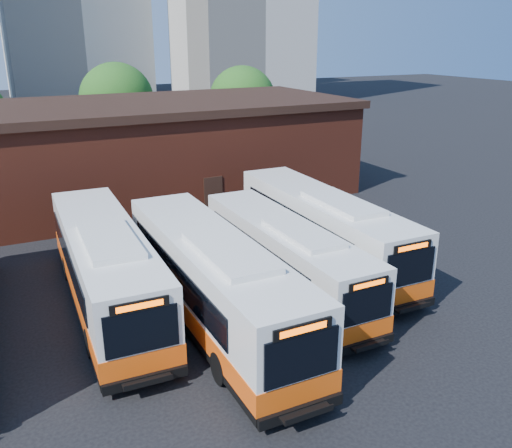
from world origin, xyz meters
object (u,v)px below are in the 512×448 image
bus_mideast (285,259)px  transit_worker (377,311)px  bus_midwest (213,284)px  bus_east (322,231)px  bus_west (106,270)px

bus_mideast → transit_worker: (1.20, -4.73, -0.45)m
bus_mideast → bus_midwest: bearing=-161.2°
bus_east → bus_west: bearing=-178.8°
bus_mideast → bus_west: bearing=164.8°
bus_west → bus_east: bus_west is taller
bus_midwest → bus_mideast: (3.80, 1.30, -0.20)m
bus_midwest → transit_worker: 6.10m
bus_midwest → bus_east: size_ratio=1.03×
bus_east → transit_worker: 7.04m
bus_midwest → bus_east: 7.73m
bus_mideast → transit_worker: bearing=-75.8°
bus_midwest → transit_worker: size_ratio=6.69×
bus_midwest → bus_mideast: size_ratio=1.14×
bus_west → bus_east: 10.31m
bus_east → transit_worker: (-2.01, -6.72, -0.60)m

